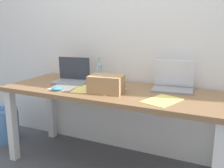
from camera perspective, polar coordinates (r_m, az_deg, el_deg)
The scene contains 13 objects.
ground_plane at distance 2.58m, azimuth 0.00°, elevation -17.23°, with size 8.00×8.00×0.00m, color #515459.
back_wall at distance 2.61m, azimuth 4.03°, elevation 13.00°, with size 5.20×0.08×2.60m, color white.
desk at distance 2.32m, azimuth 0.00°, elevation -3.43°, with size 1.95×0.71×0.74m.
laptop_left at distance 2.60m, azimuth -8.66°, elevation 1.54°, with size 0.35×0.27×0.24m.
laptop_right at distance 2.33m, azimuth 13.06°, elevation 0.16°, with size 0.36×0.26×0.25m.
beer_bottle at distance 2.51m, azimuth -2.83°, elevation 2.38°, with size 0.06×0.06×0.25m.
computer_mouse at distance 2.31m, azimuth -11.77°, elevation -1.00°, with size 0.06×0.10×0.03m, color #338CC6.
cardboard_box at distance 2.19m, azimuth -1.35°, elevation -0.01°, with size 0.28×0.20×0.15m, color tan.
paper_yellow_folder at distance 2.33m, azimuth -5.46°, elevation -1.06°, with size 0.21×0.30×0.00m, color #F4E06B.
paper_sheet_front_left at distance 2.45m, azimuth -9.98°, elevation -0.49°, with size 0.21×0.30×0.00m, color white.
paper_sheet_front_right at distance 2.02m, azimuth 10.86°, elevation -3.49°, with size 0.21×0.30×0.00m, color #F4E06B.
paper_sheet_center at distance 2.27m, azimuth -1.09°, elevation -1.36°, with size 0.21×0.30×0.00m, color white.
water_cooler_jug at distance 3.22m, azimuth -21.97°, elevation -8.17°, with size 0.29×0.29×0.42m.
Camera 1 is at (0.96, -2.01, 1.31)m, focal length 42.34 mm.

